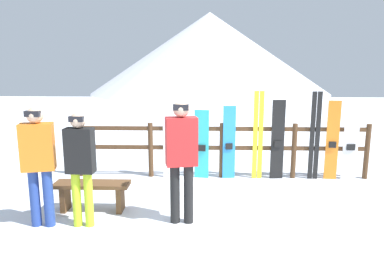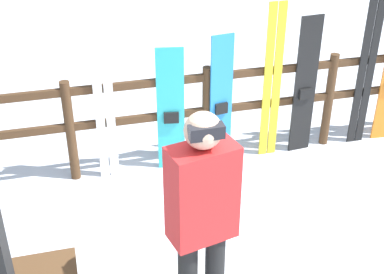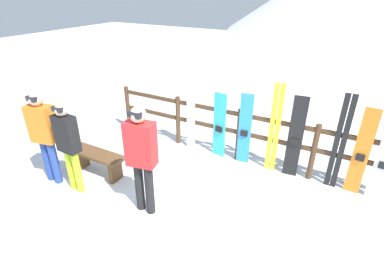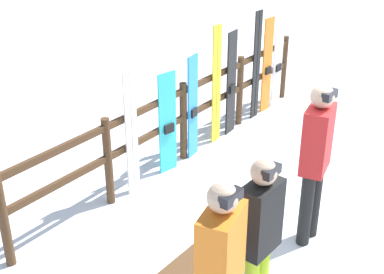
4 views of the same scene
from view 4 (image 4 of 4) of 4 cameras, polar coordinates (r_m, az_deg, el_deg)
name	(u,v)px [view 4 (image 4 of 4)]	position (r m, az deg, el deg)	size (l,w,h in m)	color
ground_plane	(319,206)	(6.64, 13.40, -7.15)	(40.00, 40.00, 0.00)	white
fence	(183,114)	(7.24, -0.94, 2.49)	(5.85, 0.10, 1.11)	#4C331E
bench	(202,268)	(5.03, 1.03, -13.84)	(1.16, 0.36, 0.46)	brown
person_red	(316,154)	(5.53, 13.08, -1.75)	(0.48, 0.33, 1.78)	black
person_black	(260,232)	(4.43, 7.25, -10.06)	(0.39, 0.22, 1.63)	#B7D826
person_orange	(221,268)	(4.01, 3.07, -13.75)	(0.48, 0.34, 1.71)	navy
ski_pair_white	(131,134)	(6.41, -6.48, 0.28)	(0.19, 0.02, 1.58)	white
snowboard_cyan	(168,124)	(6.91, -2.62, 1.44)	(0.28, 0.09, 1.38)	#2DBFCC
snowboard_blue	(193,107)	(7.28, 0.09, 3.17)	(0.25, 0.08, 1.46)	#288CE0
ski_pair_yellow	(216,85)	(7.66, 2.62, 5.51)	(0.20, 0.02, 1.75)	yellow
snowboard_black_stripe	(231,84)	(7.99, 4.21, 5.68)	(0.26, 0.07, 1.58)	black
ski_pair_black	(256,66)	(8.55, 6.88, 7.54)	(0.19, 0.02, 1.75)	black
snowboard_orange	(267,66)	(8.87, 8.02, 7.53)	(0.25, 0.07, 1.57)	orange
snowboard_white	(278,63)	(9.18, 9.12, 7.76)	(0.29, 0.06, 1.47)	white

